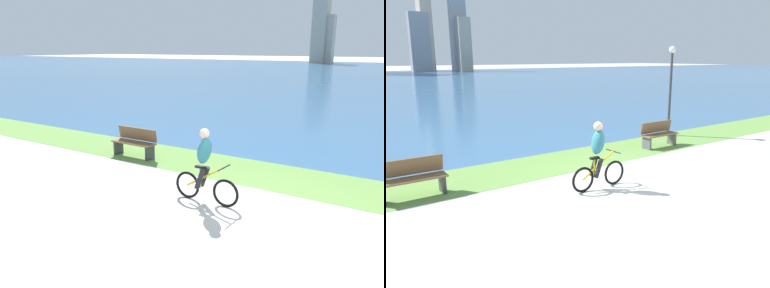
# 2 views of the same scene
# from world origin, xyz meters

# --- Properties ---
(ground_plane) EXTENTS (300.00, 300.00, 0.00)m
(ground_plane) POSITION_xyz_m (0.00, 0.00, 0.00)
(ground_plane) COLOR #B2AFA8
(grass_strip_bayside) EXTENTS (120.00, 2.25, 0.01)m
(grass_strip_bayside) POSITION_xyz_m (0.00, 2.88, 0.00)
(grass_strip_bayside) COLOR #6B9947
(grass_strip_bayside) RESTS_ON ground
(cyclist_lead) EXTENTS (1.60, 0.52, 1.66)m
(cyclist_lead) POSITION_xyz_m (-1.10, 0.34, 0.83)
(cyclist_lead) COLOR black
(cyclist_lead) RESTS_ON ground
(bench_near_path) EXTENTS (1.50, 0.47, 0.90)m
(bench_near_path) POSITION_xyz_m (3.44, 2.51, 0.45)
(bench_near_path) COLOR brown
(bench_near_path) RESTS_ON ground
(bench_far_along_path) EXTENTS (1.50, 0.47, 0.90)m
(bench_far_along_path) POSITION_xyz_m (-4.90, 2.36, 0.45)
(bench_far_along_path) COLOR brown
(bench_far_along_path) RESTS_ON ground
(lamppost_tall) EXTENTS (0.28, 0.28, 3.57)m
(lamppost_tall) POSITION_xyz_m (5.30, 3.68, 2.37)
(lamppost_tall) COLOR #38383D
(lamppost_tall) RESTS_ON ground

